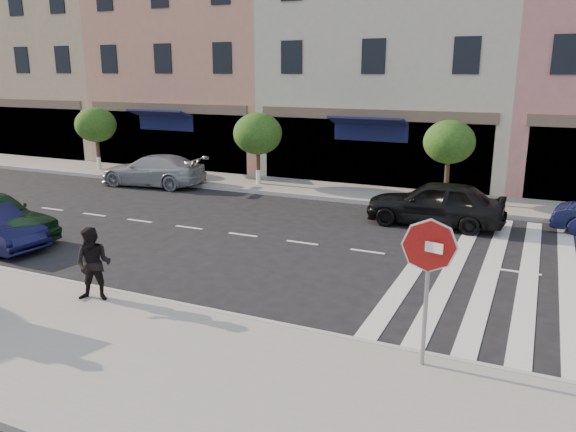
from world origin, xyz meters
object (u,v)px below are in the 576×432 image
(walker, at_px, (94,264))
(car_far_mid, at_px, (435,203))
(stop_sign, at_px, (428,261))
(car_far_left, at_px, (153,170))

(walker, distance_m, car_far_mid, 11.08)
(walker, bearing_deg, car_far_mid, 38.29)
(walker, bearing_deg, stop_sign, -21.35)
(car_far_mid, bearing_deg, car_far_left, -97.58)
(car_far_left, distance_m, car_far_mid, 12.60)
(stop_sign, height_order, car_far_left, stop_sign)
(walker, xyz_separation_m, car_far_mid, (5.40, 9.67, -0.20))
(stop_sign, relative_size, car_far_left, 0.54)
(stop_sign, bearing_deg, car_far_left, 156.37)
(car_far_left, bearing_deg, car_far_mid, 77.89)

